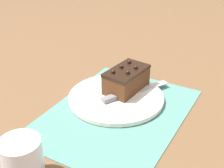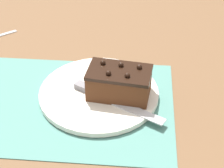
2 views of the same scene
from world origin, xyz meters
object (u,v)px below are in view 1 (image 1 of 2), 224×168
object	(u,v)px
cake_plate	(116,97)
serving_knife	(125,94)
drinking_glass	(22,161)
chocolate_cake	(126,79)

from	to	relation	value
cake_plate	serving_knife	distance (m)	0.03
serving_knife	drinking_glass	distance (m)	0.37
cake_plate	drinking_glass	world-z (taller)	drinking_glass
cake_plate	drinking_glass	bearing A→B (deg)	177.88
drinking_glass	chocolate_cake	bearing A→B (deg)	-3.03
cake_plate	drinking_glass	size ratio (longest dim) A/B	2.82
serving_knife	drinking_glass	bearing A→B (deg)	-67.52
chocolate_cake	serving_knife	xyz separation A→B (m)	(-0.04, -0.01, -0.03)
cake_plate	serving_knife	size ratio (longest dim) A/B	1.30
cake_plate	chocolate_cake	world-z (taller)	chocolate_cake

